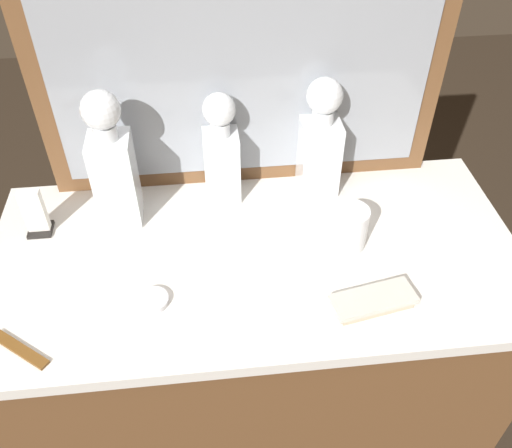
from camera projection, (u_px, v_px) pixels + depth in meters
name	position (u px, v px, depth m)	size (l,w,h in m)	color
dresser	(256.00, 373.00, 1.45)	(1.11, 0.55, 0.92)	brown
dresser_mirror	(242.00, 24.00, 1.07)	(0.88, 0.03, 0.76)	brown
crystal_decanter_front	(114.00, 171.00, 1.13)	(0.09, 0.09, 0.31)	white
crystal_decanter_far_left	(320.00, 147.00, 1.22)	(0.09, 0.09, 0.28)	white
crystal_decanter_right	(221.00, 157.00, 1.21)	(0.08, 0.08, 0.26)	white
crystal_tumbler_center	(348.00, 229.00, 1.13)	(0.08, 0.08, 0.09)	white
silver_brush_far_left	(373.00, 301.00, 1.02)	(0.17, 0.09, 0.02)	#B7A88C
porcelain_dish	(152.00, 300.00, 1.03)	(0.06, 0.06, 0.01)	silver
tortoiseshell_comb	(20.00, 349.00, 0.96)	(0.11, 0.09, 0.01)	brown
napkin_holder	(36.00, 215.00, 1.15)	(0.05, 0.05, 0.11)	black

